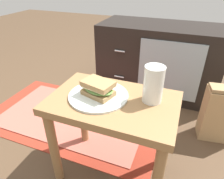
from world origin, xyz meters
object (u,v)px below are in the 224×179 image
at_px(tv_cabinet, 158,59).
at_px(paper_bag, 220,114).
at_px(plate, 98,96).
at_px(beer_glass, 153,85).
at_px(sandwich_front, 98,89).

distance_m(tv_cabinet, paper_bag, 0.67).
xyz_separation_m(plate, paper_bag, (0.59, 0.49, -0.28)).
distance_m(plate, beer_glass, 0.24).
bearing_deg(plate, beer_glass, 14.28).
height_order(sandwich_front, paper_bag, sandwich_front).
bearing_deg(tv_cabinet, paper_bag, -44.18).
xyz_separation_m(beer_glass, paper_bag, (0.37, 0.43, -0.35)).
bearing_deg(plate, paper_bag, 39.51).
distance_m(tv_cabinet, beer_glass, 0.93).
bearing_deg(plate, sandwich_front, 133.26).
height_order(tv_cabinet, paper_bag, tv_cabinet).
relative_size(tv_cabinet, paper_bag, 2.59).
height_order(sandwich_front, beer_glass, beer_glass).
bearing_deg(sandwich_front, beer_glass, 14.28).
bearing_deg(sandwich_front, plate, -46.74).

